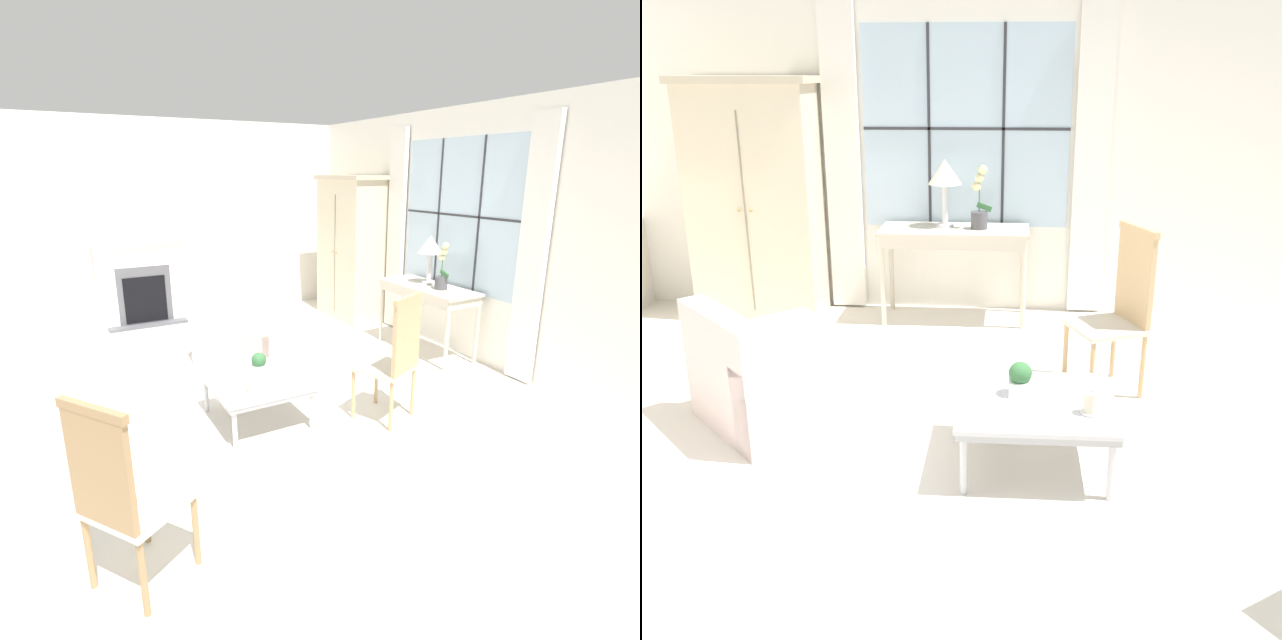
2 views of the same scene
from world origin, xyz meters
TOP-DOWN VIEW (x-y plane):
  - ground_plane at (0.00, 0.00)m, footprint 14.00×14.00m
  - wall_back_windowed at (0.00, 3.02)m, footprint 7.20×0.14m
  - wall_left at (-3.03, 0.60)m, footprint 0.06×7.20m
  - fireplace at (-2.91, -0.06)m, footprint 0.34×1.26m
  - armoire at (-1.81, 2.69)m, footprint 1.15×0.58m
  - console_table at (-0.08, 2.68)m, footprint 1.27×0.52m
  - table_lamp at (-0.17, 2.76)m, footprint 0.29×0.29m
  - potted_orchid at (0.13, 2.68)m, footprint 0.18×0.14m
  - armchair_upholstered at (-1.04, 0.67)m, footprint 1.21×1.21m
  - side_chair_wooden at (1.16, 1.27)m, footprint 0.58×0.58m
  - accent_chair_wooden at (1.99, -1.05)m, footprint 0.61×0.61m
  - coffee_table at (0.57, 0.23)m, footprint 0.85×0.78m
  - potted_plant_small at (0.48, 0.30)m, footprint 0.13×0.13m
  - pillar_candle at (0.85, 0.09)m, footprint 0.11×0.11m

SIDE VIEW (x-z plane):
  - ground_plane at x=0.00m, z-range 0.00..0.00m
  - armchair_upholstered at x=-1.04m, z-range -0.13..0.65m
  - coffee_table at x=0.57m, z-range 0.15..0.54m
  - pillar_candle at x=0.85m, z-range 0.38..0.51m
  - potted_plant_small at x=0.48m, z-range 0.39..0.58m
  - accent_chair_wooden at x=1.99m, z-range 0.06..1.15m
  - side_chair_wooden at x=1.16m, z-range 0.06..1.19m
  - fireplace at x=-2.91m, z-range -0.32..1.69m
  - console_table at x=-0.08m, z-range 0.32..1.13m
  - potted_orchid at x=0.13m, z-range 0.74..1.27m
  - armoire at x=-1.81m, z-range 0.01..2.06m
  - table_lamp at x=-0.17m, z-range 0.97..1.54m
  - wall_left at x=-3.03m, z-range 0.00..2.80m
  - wall_back_windowed at x=0.00m, z-range 0.00..2.80m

